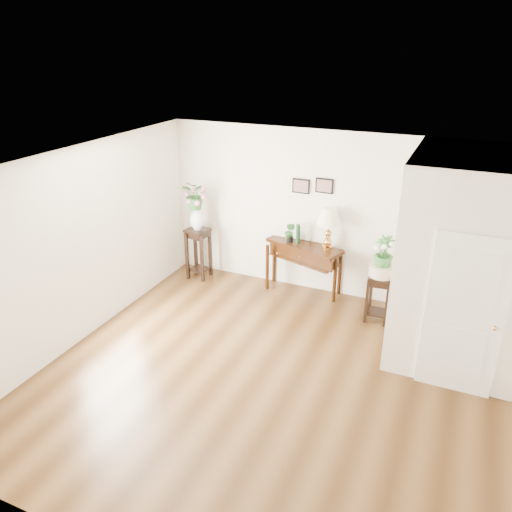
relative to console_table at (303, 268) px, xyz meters
The scene contains 20 objects.
floor 2.66m from the console_table, 79.01° to the right, with size 6.00×5.50×0.02m, color #55381B.
ceiling 3.52m from the console_table, 79.01° to the right, with size 6.00×5.50×0.02m, color white.
wall_back 1.09m from the console_table, 19.83° to the left, with size 6.00×0.02×2.80m, color silver.
wall_front 5.43m from the console_table, 84.64° to the right, with size 6.00×0.02×2.80m, color silver.
wall_left 3.71m from the console_table, 134.22° to the right, with size 0.02×5.50×2.80m, color silver.
partition 2.88m from the console_table, 17.01° to the right, with size 1.80×1.95×2.80m, color silver.
door 3.22m from the console_table, 34.63° to the right, with size 0.90×0.05×2.10m, color white.
art_print_left 1.42m from the console_table, 133.33° to the left, with size 0.30×0.02×0.25m, color black.
art_print_right 1.48m from the console_table, 32.71° to the left, with size 0.30×0.02×0.25m, color black.
wall_ornament 2.40m from the console_table, 21.99° to the right, with size 0.51×0.51×0.07m, color #A47F31.
console_table is the anchor object (origin of this frame).
table_lamp 0.89m from the console_table, ahead, with size 0.40×0.40×0.70m, color #C18845.
green_vase 0.63m from the console_table, behind, with size 0.07×0.07×0.34m, color #113319.
potted_plant 0.67m from the console_table, behind, with size 0.19×0.15×0.34m, color #2D642A.
plant_stand_a 1.96m from the console_table, behind, with size 0.37×0.37×0.95m, color black.
porcelain_vase 2.09m from the console_table, behind, with size 0.24×0.24×0.42m, color silver, non-canonical shape.
lily_arrangement 2.28m from the console_table, behind, with size 0.47×0.41×0.52m, color #2D642A.
plant_stand_b 1.48m from the console_table, 18.48° to the right, with size 0.37×0.37×0.78m, color black.
ceramic_bowl 1.53m from the console_table, 18.48° to the right, with size 0.39×0.39×0.17m, color beige.
narcissus 1.64m from the console_table, 18.48° to the right, with size 0.29×0.29×0.52m, color #2D642A.
Camera 1 is at (1.89, -4.95, 4.11)m, focal length 35.00 mm.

